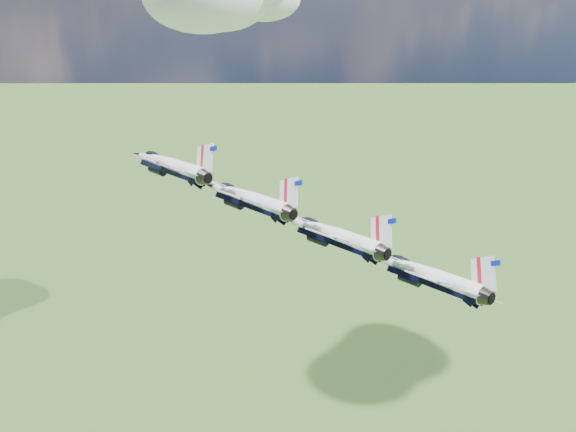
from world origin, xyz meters
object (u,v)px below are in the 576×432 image
object	(u,v)px
jet_0	(168,165)
jet_1	(246,198)
jet_2	(332,235)
jet_3	(426,275)

from	to	relation	value
jet_0	jet_1	bearing A→B (deg)	-71.12
jet_0	jet_2	distance (m)	21.03
jet_0	jet_3	size ratio (longest dim) A/B	1.00
jet_0	jet_1	world-z (taller)	jet_0
jet_1	jet_3	world-z (taller)	jet_1
jet_0	jet_3	distance (m)	31.55
jet_3	jet_2	bearing A→B (deg)	108.88
jet_0	jet_2	bearing A→B (deg)	-71.12
jet_2	jet_3	bearing A→B (deg)	-71.12
jet_1	jet_0	bearing A→B (deg)	108.88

